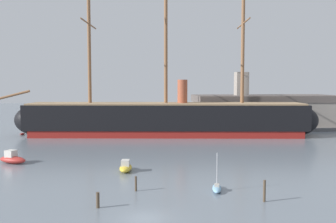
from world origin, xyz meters
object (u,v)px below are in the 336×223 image
object	(u,v)px
sailboat_foreground_right	(217,188)
mooring_piling_right_pair	(98,200)
mooring_piling_nearest	(136,184)
motorboat_near_centre	(126,167)
dinghy_far_right	(273,132)
dinghy_distant_centre	(154,128)
dinghy_far_left	(22,134)
tall_ship	(166,118)
motorboat_mid_left	(12,159)
mooring_piling_left_pair	(264,191)
dockside_warehouse_right	(264,111)

from	to	relation	value
sailboat_foreground_right	mooring_piling_right_pair	distance (m)	13.33
mooring_piling_nearest	motorboat_near_centre	bearing A→B (deg)	98.25
sailboat_foreground_right	dinghy_far_right	size ratio (longest dim) A/B	1.82
dinghy_distant_centre	dinghy_far_right	bearing A→B (deg)	-23.40
sailboat_foreground_right	dinghy_far_left	size ratio (longest dim) A/B	2.21
tall_ship	motorboat_mid_left	distance (m)	37.46
sailboat_foreground_right	motorboat_near_centre	bearing A→B (deg)	134.94
motorboat_mid_left	dinghy_far_right	size ratio (longest dim) A/B	2.15
mooring_piling_left_pair	dockside_warehouse_right	size ratio (longest dim) A/B	0.06
motorboat_near_centre	dockside_warehouse_right	world-z (taller)	dockside_warehouse_right
tall_ship	mooring_piling_left_pair	size ratio (longest dim) A/B	33.88
dinghy_distant_centre	mooring_piling_left_pair	xyz separation A→B (m)	(8.23, -62.30, 0.86)
motorboat_near_centre	mooring_piling_nearest	distance (m)	9.62
motorboat_near_centre	dinghy_far_left	world-z (taller)	motorboat_near_centre
sailboat_foreground_right	dockside_warehouse_right	size ratio (longest dim) A/B	0.11
motorboat_mid_left	dinghy_distant_centre	world-z (taller)	motorboat_mid_left
dockside_warehouse_right	dinghy_distant_centre	bearing A→B (deg)	179.81
motorboat_near_centre	motorboat_mid_left	world-z (taller)	motorboat_mid_left
dinghy_far_right	mooring_piling_right_pair	bearing A→B (deg)	-125.13
dinghy_far_left	motorboat_mid_left	bearing A→B (deg)	-76.27
tall_ship	sailboat_foreground_right	bearing A→B (deg)	-87.20
dinghy_far_left	mooring_piling_left_pair	bearing A→B (deg)	-53.72
dinghy_far_right	mooring_piling_left_pair	distance (m)	53.96
sailboat_foreground_right	dinghy_distant_centre	xyz separation A→B (m)	(-4.28, 58.18, -0.11)
sailboat_foreground_right	mooring_piling_nearest	xyz separation A→B (m)	(-8.89, 0.77, 0.47)
mooring_piling_right_pair	motorboat_mid_left	bearing A→B (deg)	124.24
mooring_piling_nearest	sailboat_foreground_right	bearing A→B (deg)	-4.98
motorboat_mid_left	mooring_piling_nearest	distance (m)	24.39
tall_ship	motorboat_near_centre	distance (m)	35.45
motorboat_near_centre	mooring_piling_left_pair	bearing A→B (deg)	-45.36
motorboat_mid_left	mooring_piling_left_pair	bearing A→B (deg)	-34.05
tall_ship	mooring_piling_left_pair	xyz separation A→B (m)	(6.14, -48.76, -2.81)
tall_ship	sailboat_foreground_right	distance (m)	44.84
motorboat_near_centre	mooring_piling_right_pair	bearing A→B (deg)	-98.48
tall_ship	mooring_piling_nearest	xyz separation A→B (m)	(-6.70, -43.87, -3.09)
tall_ship	dockside_warehouse_right	size ratio (longest dim) A/B	1.87
dinghy_far_right	mooring_piling_nearest	size ratio (longest dim) A/B	1.40
dinghy_distant_centre	mooring_piling_left_pair	bearing A→B (deg)	-82.47
tall_ship	motorboat_near_centre	bearing A→B (deg)	-103.24
mooring_piling_nearest	mooring_piling_right_pair	distance (m)	6.50
dockside_warehouse_right	tall_ship	bearing A→B (deg)	-153.73
motorboat_mid_left	mooring_piling_right_pair	xyz separation A→B (m)	(14.67, -21.56, 0.07)
mooring_piling_left_pair	mooring_piling_right_pair	xyz separation A→B (m)	(-16.45, -0.53, -0.35)
sailboat_foreground_right	dockside_warehouse_right	bearing A→B (deg)	66.67
tall_ship	motorboat_mid_left	size ratio (longest dim) A/B	14.95
dinghy_far_left	dinghy_distant_centre	xyz separation A→B (m)	(30.71, 9.24, 0.03)
motorboat_near_centre	motorboat_mid_left	size ratio (longest dim) A/B	0.80
sailboat_foreground_right	mooring_piling_right_pair	world-z (taller)	sailboat_foreground_right
dinghy_distant_centre	mooring_piling_nearest	bearing A→B (deg)	-94.59
dockside_warehouse_right	dinghy_far_right	bearing A→B (deg)	-98.37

